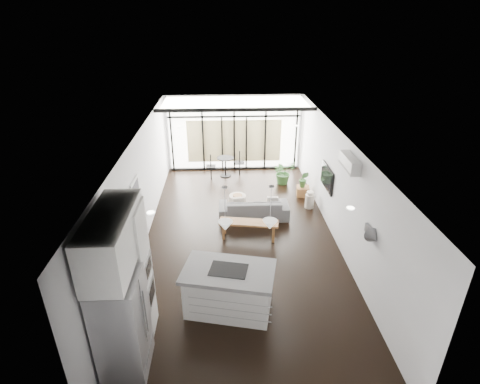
{
  "coord_description": "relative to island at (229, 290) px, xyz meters",
  "views": [
    {
      "loc": [
        -0.4,
        -8.4,
        5.48
      ],
      "look_at": [
        0.0,
        0.3,
        1.25
      ],
      "focal_mm": 28.0,
      "sensor_mm": 36.0,
      "label": 1
    }
  ],
  "objects": [
    {
      "name": "floor",
      "position": [
        0.36,
        2.56,
        -0.48
      ],
      "size": [
        5.0,
        10.0,
        0.0
      ],
      "primitive_type": "cube",
      "color": "black",
      "rests_on": "ground"
    },
    {
      "name": "ceiling",
      "position": [
        0.36,
        2.56,
        2.32
      ],
      "size": [
        5.0,
        10.0,
        0.0
      ],
      "primitive_type": "cube",
      "color": "white",
      "rests_on": "ground"
    },
    {
      "name": "wall_left",
      "position": [
        -2.14,
        2.56,
        0.92
      ],
      "size": [
        0.02,
        10.0,
        2.8
      ],
      "primitive_type": "cube",
      "color": "silver",
      "rests_on": "ground"
    },
    {
      "name": "wall_right",
      "position": [
        2.86,
        2.56,
        0.92
      ],
      "size": [
        0.02,
        10.0,
        2.8
      ],
      "primitive_type": "cube",
      "color": "silver",
      "rests_on": "ground"
    },
    {
      "name": "wall_back",
      "position": [
        0.36,
        7.56,
        0.92
      ],
      "size": [
        5.0,
        0.02,
        2.8
      ],
      "primitive_type": "cube",
      "color": "silver",
      "rests_on": "ground"
    },
    {
      "name": "wall_front",
      "position": [
        0.36,
        -2.44,
        0.92
      ],
      "size": [
        5.0,
        0.02,
        2.8
      ],
      "primitive_type": "cube",
      "color": "silver",
      "rests_on": "ground"
    },
    {
      "name": "glazing",
      "position": [
        0.36,
        7.44,
        0.92
      ],
      "size": [
        5.0,
        0.2,
        2.8
      ],
      "primitive_type": "cube",
      "color": "black",
      "rests_on": "ground"
    },
    {
      "name": "skylight",
      "position": [
        0.36,
        6.56,
        2.29
      ],
      "size": [
        4.7,
        1.9,
        0.06
      ],
      "primitive_type": "cube",
      "color": "white",
      "rests_on": "ceiling"
    },
    {
      "name": "neighbour_building",
      "position": [
        0.36,
        7.51,
        0.62
      ],
      "size": [
        3.5,
        0.02,
        1.6
      ],
      "primitive_type": "cube",
      "color": "beige",
      "rests_on": "ground"
    },
    {
      "name": "island",
      "position": [
        0.0,
        0.0,
        0.0
      ],
      "size": [
        1.96,
        1.41,
        0.97
      ],
      "primitive_type": "cube",
      "rotation": [
        0.0,
        0.0,
        -0.22
      ],
      "color": "white",
      "rests_on": "floor"
    },
    {
      "name": "cooktop",
      "position": [
        0.0,
        0.0,
        0.49
      ],
      "size": [
        0.81,
        0.63,
        0.01
      ],
      "primitive_type": "cube",
      "rotation": [
        0.0,
        0.0,
        -0.22
      ],
      "color": "black",
      "rests_on": "island"
    },
    {
      "name": "fridge",
      "position": [
        -1.73,
        -1.29,
        0.43
      ],
      "size": [
        0.71,
        0.89,
        1.84
      ],
      "primitive_type": "cube",
      "color": "#A7A6AC",
      "rests_on": "floor"
    },
    {
      "name": "appliance_column",
      "position": [
        -1.76,
        -0.49,
        0.85
      ],
      "size": [
        0.69,
        0.72,
        2.66
      ],
      "primitive_type": "cube",
      "color": "white",
      "rests_on": "floor"
    },
    {
      "name": "upper_cabinets",
      "position": [
        -1.76,
        -0.94,
        1.87
      ],
      "size": [
        0.62,
        1.75,
        0.86
      ],
      "primitive_type": "cube",
      "color": "white",
      "rests_on": "wall_left"
    },
    {
      "name": "pendant_left",
      "position": [
        -0.04,
        -0.09,
        1.54
      ],
      "size": [
        0.26,
        0.26,
        0.18
      ],
      "primitive_type": "cone",
      "color": "white",
      "rests_on": "ceiling"
    },
    {
      "name": "pendant_right",
      "position": [
        0.76,
        -0.09,
        1.54
      ],
      "size": [
        0.26,
        0.26,
        0.18
      ],
      "primitive_type": "cone",
      "color": "white",
      "rests_on": "ceiling"
    },
    {
      "name": "sofa",
      "position": [
        0.8,
        3.73,
        -0.09
      ],
      "size": [
        2.03,
        0.6,
        0.79
      ],
      "primitive_type": "imported",
      "rotation": [
        0.0,
        0.0,
        3.14
      ],
      "color": "#4F5052",
      "rests_on": "floor"
    },
    {
      "name": "console_bench",
      "position": [
        0.57,
        2.62,
        -0.24
      ],
      "size": [
        1.59,
        0.62,
        0.5
      ],
      "primitive_type": "cube",
      "rotation": [
        0.0,
        0.0,
        -0.16
      ],
      "color": "brown",
      "rests_on": "floor"
    },
    {
      "name": "pouf",
      "position": [
        0.35,
        4.33,
        -0.28
      ],
      "size": [
        0.61,
        0.61,
        0.42
      ],
      "primitive_type": "cylinder",
      "rotation": [
        0.0,
        0.0,
        -0.2
      ],
      "color": "beige",
      "rests_on": "floor"
    },
    {
      "name": "crate",
      "position": [
        2.52,
        5.08,
        -0.33
      ],
      "size": [
        0.45,
        0.45,
        0.31
      ],
      "primitive_type": "cube",
      "rotation": [
        0.0,
        0.0,
        -0.14
      ],
      "color": "brown",
      "rests_on": "floor"
    },
    {
      "name": "plant_tall",
      "position": [
        2.02,
        6.07,
        -0.15
      ],
      "size": [
        1.06,
        1.1,
        0.67
      ],
      "primitive_type": "imported",
      "rotation": [
        0.0,
        0.0,
        0.42
      ],
      "color": "#33622C",
      "rests_on": "floor"
    },
    {
      "name": "plant_crate",
      "position": [
        2.52,
        5.08,
        -0.06
      ],
      "size": [
        0.47,
        0.63,
        0.25
      ],
      "primitive_type": "imported",
      "rotation": [
        0.0,
        0.0,
        -0.32
      ],
      "color": "#33622C",
      "rests_on": "crate"
    },
    {
      "name": "milk_can",
      "position": [
        2.56,
        4.24,
        -0.21
      ],
      "size": [
        0.28,
        0.28,
        0.54
      ],
      "primitive_type": "cylinder",
      "rotation": [
        0.0,
        0.0,
        -0.04
      ],
      "color": "beige",
      "rests_on": "floor"
    },
    {
      "name": "bistro_set",
      "position": [
        0.01,
        6.81,
        -0.09
      ],
      "size": [
        1.78,
        1.13,
        0.8
      ],
      "primitive_type": "cube",
      "rotation": [
        0.0,
        0.0,
        0.3
      ],
      "color": "black",
      "rests_on": "floor"
    },
    {
      "name": "tv",
      "position": [
        2.82,
        3.56,
        0.82
      ],
      "size": [
        0.05,
        1.1,
        0.65
      ],
      "primitive_type": "cube",
      "color": "black",
      "rests_on": "wall_right"
    },
    {
      "name": "ac_unit",
      "position": [
        2.74,
        1.76,
        1.97
      ],
      "size": [
        0.22,
        0.9,
        0.3
      ],
      "primitive_type": "cube",
      "color": "silver",
      "rests_on": "wall_right"
    },
    {
      "name": "framed_art",
      "position": [
        -2.11,
        2.06,
        1.07
      ],
      "size": [
        0.04,
        0.7,
        0.9
      ],
      "primitive_type": "cube",
      "color": "black",
      "rests_on": "wall_left"
    }
  ]
}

